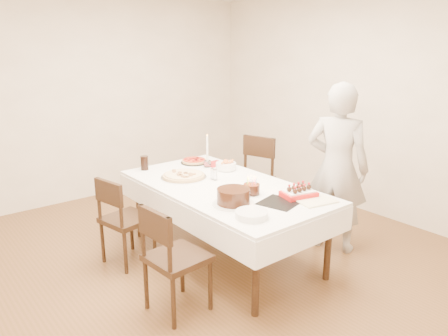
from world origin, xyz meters
TOP-DOWN VIEW (x-y plane):
  - floor at (0.00, 0.00)m, footprint 5.00×5.00m
  - wall_back at (0.00, 2.50)m, footprint 4.50×0.04m
  - wall_right at (2.25, 0.00)m, footprint 0.04×5.00m
  - dining_table at (0.06, -0.05)m, footprint 1.93×2.42m
  - chair_right_savory at (0.88, 0.49)m, footprint 0.64×0.64m
  - chair_left_savory at (-0.74, 0.45)m, footprint 0.53×0.53m
  - chair_left_dessert at (-0.81, -0.54)m, footprint 0.50×0.50m
  - person at (1.07, -0.61)m, footprint 0.63×0.74m
  - pizza_white at (-0.11, 0.39)m, footprint 0.53×0.53m
  - pizza_pepperoni at (0.30, 0.80)m, footprint 0.38×0.38m
  - red_placemat at (0.46, 0.61)m, footprint 0.24×0.24m
  - pasta_bowl at (0.41, 0.35)m, footprint 0.27×0.27m
  - taper_candle at (0.32, 0.57)m, footprint 0.09×0.09m
  - shaker_pair at (0.09, 0.13)m, footprint 0.12×0.12m
  - cola_glass at (-0.28, 0.90)m, footprint 0.09×0.09m
  - layer_cake at (-0.21, -0.51)m, footprint 0.46×0.46m
  - cake_board at (0.13, -0.73)m, footprint 0.38×0.38m
  - birthday_cake at (0.09, -0.41)m, footprint 0.18×0.18m
  - strawberry_box at (0.37, -0.73)m, footprint 0.34×0.27m
  - box_lid at (0.40, -0.91)m, footprint 0.36×0.28m
  - plate_stack at (-0.28, -0.82)m, footprint 0.31×0.31m
  - china_plate at (-0.28, -0.83)m, footprint 0.24×0.24m

SIDE VIEW (x-z plane):
  - floor at x=0.00m, z-range 0.00..0.00m
  - dining_table at x=0.06m, z-range 0.00..0.75m
  - chair_left_savory at x=-0.74m, z-range 0.00..0.88m
  - chair_left_dessert at x=-0.81m, z-range 0.00..0.91m
  - chair_right_savory at x=0.88m, z-range 0.00..1.00m
  - red_placemat at x=0.46m, z-range 0.75..0.75m
  - cake_board at x=0.13m, z-range 0.74..0.76m
  - box_lid at x=0.40m, z-range 0.74..0.76m
  - china_plate at x=-0.28m, z-range 0.75..0.76m
  - pizza_white at x=-0.11m, z-range 0.75..0.79m
  - pizza_pepperoni at x=0.30m, z-range 0.75..0.79m
  - plate_stack at x=-0.28m, z-range 0.75..0.80m
  - strawberry_box at x=0.37m, z-range 0.75..0.82m
  - pasta_bowl at x=0.41m, z-range 0.76..0.83m
  - shaker_pair at x=0.09m, z-range 0.75..0.86m
  - layer_cake at x=-0.21m, z-range 0.75..0.89m
  - cola_glass at x=-0.28m, z-range 0.75..0.90m
  - birthday_cake at x=0.09m, z-range 0.76..0.91m
  - person at x=1.07m, z-range 0.00..1.73m
  - taper_candle at x=0.32m, z-range 0.75..1.13m
  - wall_back at x=0.00m, z-range 0.00..2.70m
  - wall_right at x=2.25m, z-range 0.00..2.70m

